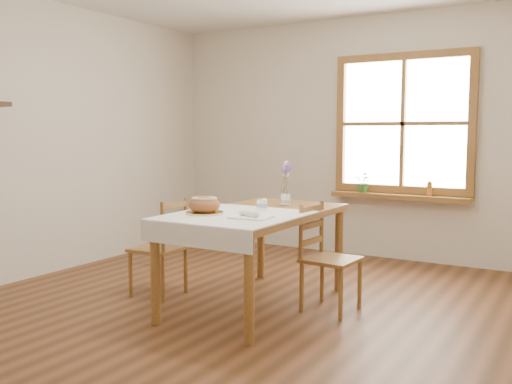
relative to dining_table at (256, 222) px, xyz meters
The scene contains 18 objects.
ground 0.73m from the dining_table, 90.00° to the right, with size 5.00×5.00×0.00m, color brown.
room_walls 1.08m from the dining_table, 90.00° to the right, with size 4.60×5.10×2.65m.
window 2.36m from the dining_table, 77.02° to the left, with size 1.46×0.08×1.46m.
window_sill 2.16m from the dining_table, 76.61° to the left, with size 1.46×0.20×0.05m.
dining_table is the anchor object (origin of this frame).
table_linen 0.32m from the dining_table, 90.00° to the right, with size 0.91×0.99×0.01m, color white.
chair_left 0.91m from the dining_table, 168.54° to the right, with size 0.38×0.40×0.81m, color olive, non-canonical shape.
chair_right 0.64m from the dining_table, 18.14° to the left, with size 0.38×0.40×0.82m, color olive, non-canonical shape.
bread_plate 0.45m from the dining_table, 119.98° to the right, with size 0.27×0.27×0.01m, color white.
bread_loaf 0.47m from the dining_table, 119.98° to the right, with size 0.23×0.23×0.13m, color #925933.
egg_napkin 0.43m from the dining_table, 63.41° to the right, with size 0.27×0.23×0.01m, color white.
eggs 0.44m from the dining_table, 63.41° to the right, with size 0.21×0.19×0.05m, color white, non-canonical shape.
salt_shaker 0.14m from the dining_table, 50.88° to the left, with size 0.04×0.04×0.08m, color white.
pepper_shaker 0.17m from the dining_table, 14.13° to the right, with size 0.05×0.05×0.10m, color white.
flower_vase 0.45m from the dining_table, 85.87° to the left, with size 0.08×0.08×0.09m, color white.
lavender_bouquet 0.53m from the dining_table, 85.87° to the left, with size 0.14×0.14×0.26m, color #6E5495, non-canonical shape.
potted_plant 2.11m from the dining_table, 87.06° to the left, with size 0.20×0.22×0.17m, color #34722D.
amber_bottle 2.25m from the dining_table, 68.95° to the left, with size 0.05×0.05×0.15m, color #B56621.
Camera 1 is at (2.25, -3.47, 1.36)m, focal length 40.00 mm.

